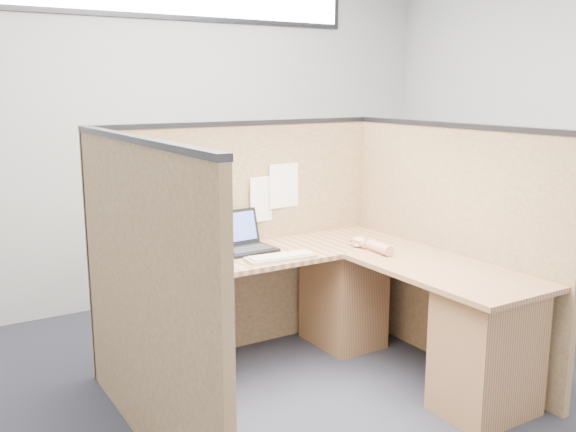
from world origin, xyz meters
TOP-DOWN VIEW (x-y plane):
  - floor at (0.00, 0.00)m, footprint 5.00×5.00m
  - wall_back at (0.00, 2.25)m, footprint 5.00×0.00m
  - cubicle_partitions at (0.00, 0.43)m, footprint 2.06×1.83m
  - l_desk at (0.18, 0.29)m, footprint 1.95×1.75m
  - laptop at (-0.10, 0.81)m, footprint 0.34×0.33m
  - keyboard at (-0.02, 0.48)m, footprint 0.43×0.19m
  - mouse at (0.57, 0.48)m, footprint 0.11×0.09m
  - hand_forearm at (0.58, 0.35)m, footprint 0.10×0.35m
  - blue_poster at (-0.88, 0.97)m, footprint 0.17×0.03m
  - american_flag at (-0.77, 0.96)m, footprint 0.21×0.01m
  - file_holder at (-0.28, 0.94)m, footprint 0.25×0.05m
  - paper_left at (0.30, 0.97)m, footprint 0.23×0.02m
  - paper_right at (0.15, 0.97)m, footprint 0.23×0.04m

SIDE VIEW (x-z plane):
  - floor at x=0.00m, z-range 0.00..0.00m
  - l_desk at x=0.18m, z-range 0.03..0.76m
  - keyboard at x=-0.02m, z-range 0.73..0.76m
  - mouse at x=0.57m, z-range 0.73..0.77m
  - hand_forearm at x=0.58m, z-range 0.73..0.80m
  - cubicle_partitions at x=0.00m, z-range 0.00..1.53m
  - laptop at x=-0.10m, z-range 0.67..0.91m
  - paper_right at x=0.15m, z-range 0.86..1.16m
  - paper_left at x=0.30m, z-range 0.94..1.24m
  - file_holder at x=-0.28m, z-range 0.99..1.32m
  - blue_poster at x=-0.88m, z-range 1.17..1.39m
  - american_flag at x=-0.77m, z-range 1.14..1.50m
  - wall_back at x=0.00m, z-range -1.10..3.90m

